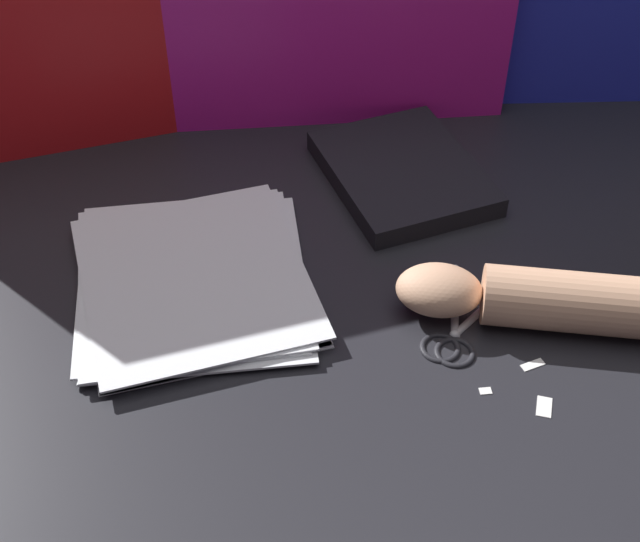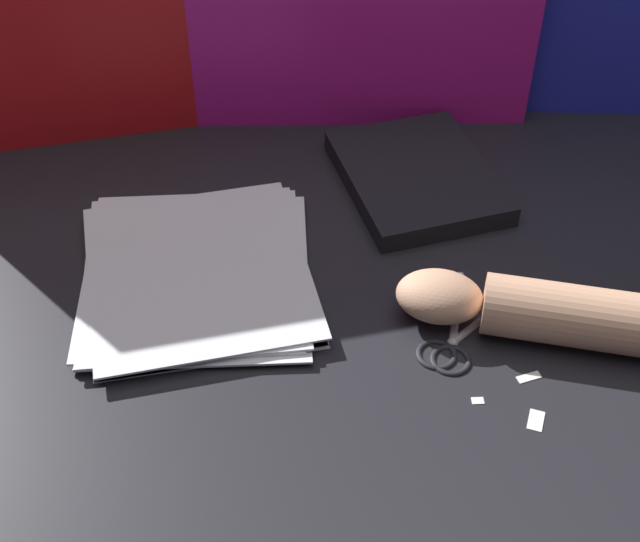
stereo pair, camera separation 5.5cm
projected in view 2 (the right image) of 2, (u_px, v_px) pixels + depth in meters
The scene contains 8 objects.
ground_plane at pixel (309, 314), 1.01m from camera, with size 6.00×6.00×0.00m, color black.
paper_stack at pixel (197, 272), 1.05m from camera, with size 0.29×0.32×0.02m.
book_closed at pixel (417, 177), 1.18m from camera, with size 0.22×0.26×0.03m.
scissors at pixel (455, 337), 0.98m from camera, with size 0.15×0.16×0.01m.
hand_forearm at pixel (538, 311), 0.97m from camera, with size 0.30×0.17×0.07m.
paper_scrap_near at pixel (529, 377), 0.94m from camera, with size 0.03×0.01×0.00m.
paper_scrap_mid at pixel (536, 420), 0.90m from camera, with size 0.03×0.03×0.00m.
paper_scrap_far at pixel (478, 400), 0.92m from camera, with size 0.01×0.01×0.00m.
Camera 2 is at (-0.09, -0.70, 0.73)m, focal length 50.00 mm.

